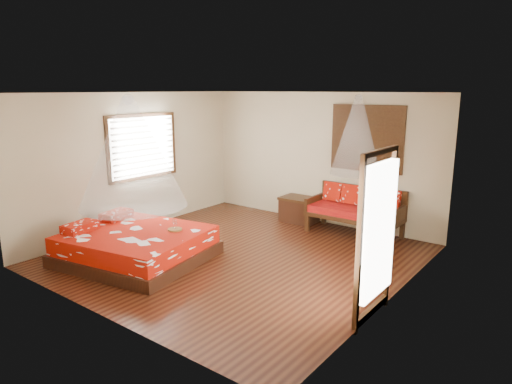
% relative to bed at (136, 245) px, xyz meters
% --- Properties ---
extents(room, '(5.54, 5.54, 2.84)m').
position_rel_bed_xyz_m(room, '(1.30, 1.20, 1.15)').
color(room, black).
rests_on(room, ground).
extents(bed, '(2.54, 2.37, 0.65)m').
position_rel_bed_xyz_m(bed, '(0.00, 0.00, 0.00)').
color(bed, black).
rests_on(bed, floor).
extents(daybed, '(1.85, 0.82, 0.96)m').
position_rel_bed_xyz_m(daybed, '(2.38, 3.58, 0.27)').
color(daybed, black).
rests_on(daybed, floor).
extents(storage_chest, '(0.81, 0.60, 0.54)m').
position_rel_bed_xyz_m(storage_chest, '(1.00, 3.65, 0.02)').
color(storage_chest, black).
rests_on(storage_chest, floor).
extents(shutter_panel, '(1.52, 0.06, 1.32)m').
position_rel_bed_xyz_m(shutter_panel, '(2.38, 3.91, 1.65)').
color(shutter_panel, black).
rests_on(shutter_panel, wall_back).
extents(window_left, '(0.10, 1.74, 1.34)m').
position_rel_bed_xyz_m(window_left, '(-1.41, 1.40, 1.45)').
color(window_left, black).
rests_on(window_left, wall_left).
extents(glazed_door, '(0.08, 1.02, 2.16)m').
position_rel_bed_xyz_m(glazed_door, '(4.01, 0.60, 0.82)').
color(glazed_door, black).
rests_on(glazed_door, floor).
extents(wine_tray, '(0.24, 0.24, 0.20)m').
position_rel_bed_xyz_m(wine_tray, '(0.50, 0.45, 0.30)').
color(wine_tray, brown).
rests_on(wine_tray, bed).
extents(mosquito_net_main, '(1.77, 1.77, 1.80)m').
position_rel_bed_xyz_m(mosquito_net_main, '(0.02, 0.00, 1.60)').
color(mosquito_net_main, white).
rests_on(mosquito_net_main, ceiling).
extents(mosquito_net_daybed, '(0.97, 0.97, 1.50)m').
position_rel_bed_xyz_m(mosquito_net_daybed, '(2.38, 3.45, 1.75)').
color(mosquito_net_daybed, white).
rests_on(mosquito_net_daybed, ceiling).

